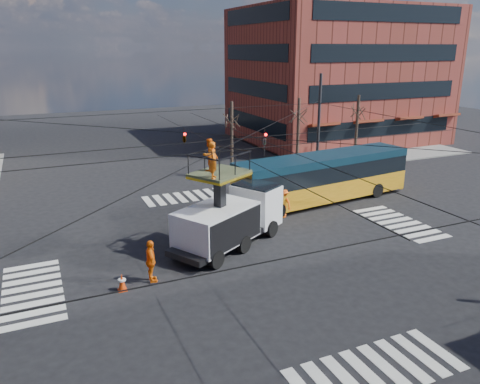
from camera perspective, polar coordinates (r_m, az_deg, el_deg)
name	(u,v)px	position (r m, az deg, el deg)	size (l,w,h in m)	color
ground	(246,252)	(23.97, 0.71, -7.27)	(120.00, 120.00, 0.00)	black
sidewalk_ne	(341,143)	(51.69, 12.25, 5.81)	(18.00, 18.00, 0.12)	slate
crosswalks	(246,251)	(23.97, 0.71, -7.25)	(22.40, 22.40, 0.02)	silver
building_ne	(337,75)	(53.80, 11.69, 13.75)	(20.06, 16.06, 14.00)	maroon
overhead_network	(241,168)	(22.86, 0.16, 2.91)	(24.24, 24.24, 8.00)	#2D2D30
tree_a	(232,119)	(36.57, -1.02, 8.86)	(2.00, 2.00, 6.00)	#382B21
tree_b	(299,115)	(39.29, 7.17, 9.31)	(2.00, 2.00, 6.00)	#382B21
tree_c	(358,111)	(42.68, 14.19, 9.55)	(2.00, 2.00, 6.00)	#382B21
utility_truck	(230,209)	(24.12, -1.25, -2.09)	(7.22, 5.47, 5.84)	black
city_bus	(323,177)	(31.53, 10.13, 1.85)	(13.07, 4.06, 3.20)	#C07F12
traffic_cone	(122,282)	(20.86, -14.19, -10.61)	(0.36, 0.36, 0.77)	red
worker_ground	(151,261)	(21.05, -10.80, -8.30)	(1.14, 0.47, 1.95)	orange
flagger	(283,203)	(28.48, 5.30, -1.34)	(1.17, 0.67, 1.82)	#FF5810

